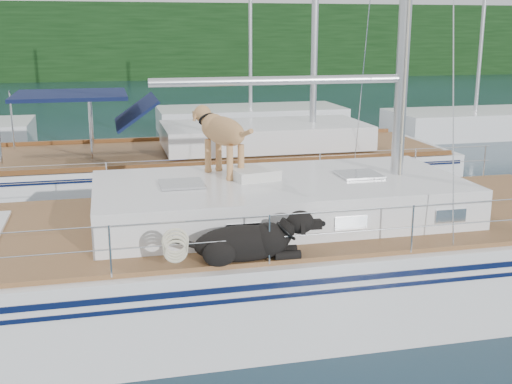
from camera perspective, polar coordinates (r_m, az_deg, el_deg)
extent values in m
plane|color=black|center=(9.54, -2.69, -9.82)|extent=(120.00, 120.00, 0.00)
cube|color=black|center=(53.61, -11.88, 12.96)|extent=(90.00, 3.00, 6.00)
cube|color=#595147|center=(54.90, -11.79, 10.47)|extent=(92.00, 1.00, 1.20)
cube|color=silver|center=(9.35, -2.72, -7.02)|extent=(12.00, 3.80, 1.40)
cube|color=olive|center=(9.11, -2.78, -2.73)|extent=(11.52, 3.50, 0.06)
cube|color=silver|center=(9.20, 2.10, -0.58)|extent=(5.20, 2.50, 0.55)
cylinder|color=silver|center=(8.92, 2.20, 9.87)|extent=(3.60, 0.12, 0.12)
cylinder|color=silver|center=(7.30, -0.32, -2.19)|extent=(10.56, 0.01, 0.01)
cylinder|color=silver|center=(10.64, -4.54, 2.99)|extent=(10.56, 0.01, 0.01)
cube|color=#1C2DB1|center=(10.38, -7.60, -0.42)|extent=(0.81, 0.73, 0.05)
cube|color=silver|center=(9.15, -0.16, 1.63)|extent=(0.72, 0.63, 0.16)
torus|color=beige|center=(7.15, -7.19, -4.35)|extent=(0.39, 0.12, 0.38)
cube|color=silver|center=(15.32, -3.61, 1.22)|extent=(11.00, 3.50, 1.30)
cube|color=olive|center=(15.19, -3.65, 3.61)|extent=(10.56, 3.29, 0.06)
cube|color=silver|center=(15.37, 0.77, 5.09)|extent=(4.80, 2.30, 0.55)
cube|color=#0D1538|center=(14.80, -16.16, 8.29)|extent=(2.40, 2.30, 0.08)
cube|color=silver|center=(25.44, -0.49, 6.33)|extent=(7.20, 3.00, 1.10)
cube|color=silver|center=(25.72, 18.82, 5.66)|extent=(6.40, 3.00, 1.10)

